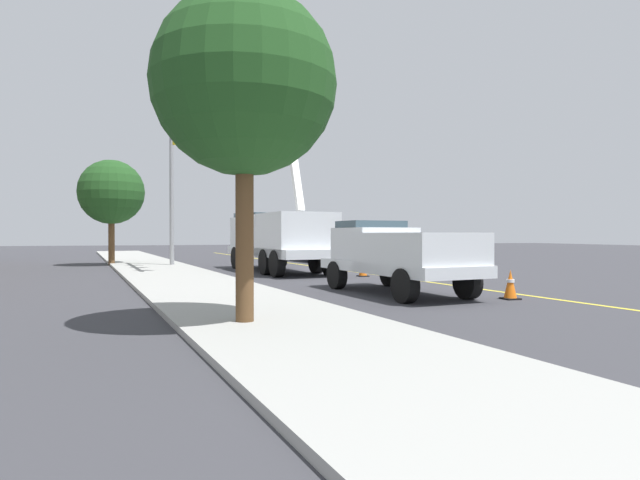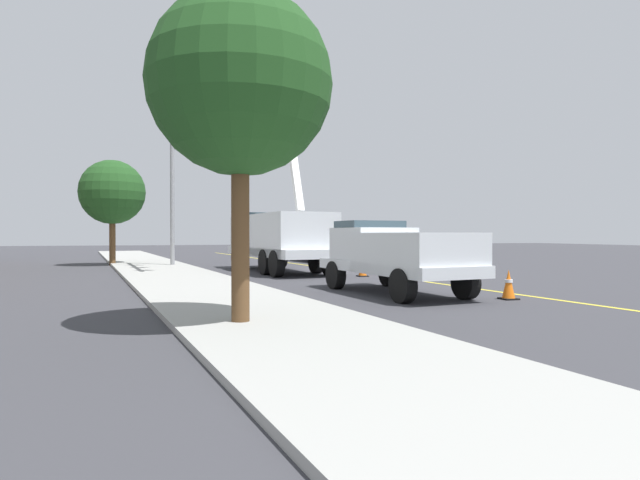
# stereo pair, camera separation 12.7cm
# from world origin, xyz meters

# --- Properties ---
(ground) EXTENTS (120.00, 120.00, 0.00)m
(ground) POSITION_xyz_m (0.00, 0.00, 0.00)
(ground) COLOR #38383D
(sidewalk_far_side) EXTENTS (59.98, 11.04, 0.12)m
(sidewalk_far_side) POSITION_xyz_m (-0.96, 7.68, 0.06)
(sidewalk_far_side) COLOR #9E9E99
(sidewalk_far_side) RESTS_ON ground
(lane_centre_stripe) EXTENTS (49.63, 6.38, 0.01)m
(lane_centre_stripe) POSITION_xyz_m (0.00, 0.00, 0.00)
(lane_centre_stripe) COLOR yellow
(lane_centre_stripe) RESTS_ON ground
(utility_bucket_truck) EXTENTS (8.45, 3.50, 6.75)m
(utility_bucket_truck) POSITION_xyz_m (-0.09, 2.96, 1.60)
(utility_bucket_truck) COLOR silver
(utility_bucket_truck) RESTS_ON ground
(service_pickup_truck) EXTENTS (5.82, 2.78, 2.06)m
(service_pickup_truck) POSITION_xyz_m (-9.71, 1.76, 1.12)
(service_pickup_truck) COLOR silver
(service_pickup_truck) RESTS_ON ground
(passing_minivan) EXTENTS (5.00, 2.48, 1.69)m
(passing_minivan) POSITION_xyz_m (7.80, -1.07, 0.97)
(passing_minivan) COLOR navy
(passing_minivan) RESTS_ON ground
(traffic_cone_leading) EXTENTS (0.40, 0.40, 0.76)m
(traffic_cone_leading) POSITION_xyz_m (-11.74, -0.42, 0.37)
(traffic_cone_leading) COLOR black
(traffic_cone_leading) RESTS_ON ground
(traffic_cone_mid_front) EXTENTS (0.40, 0.40, 0.72)m
(traffic_cone_mid_front) POSITION_xyz_m (-3.81, 0.41, 0.36)
(traffic_cone_mid_front) COLOR black
(traffic_cone_mid_front) RESTS_ON ground
(traffic_cone_mid_rear) EXTENTS (0.40, 0.40, 0.78)m
(traffic_cone_mid_rear) POSITION_xyz_m (4.45, 1.86, 0.38)
(traffic_cone_mid_rear) COLOR black
(traffic_cone_mid_rear) RESTS_ON ground
(traffic_signal_mast) EXTENTS (7.29, 1.17, 7.75)m
(traffic_signal_mast) POSITION_xyz_m (2.28, 7.06, 5.44)
(traffic_signal_mast) COLOR gray
(traffic_signal_mast) RESTS_ON ground
(street_tree_left) EXTENTS (3.27, 3.27, 5.96)m
(street_tree_left) POSITION_xyz_m (-13.84, 6.71, 4.30)
(street_tree_left) COLOR brown
(street_tree_left) RESTS_ON ground
(street_tree_right) EXTENTS (3.39, 3.39, 5.59)m
(street_tree_right) POSITION_xyz_m (6.93, 10.38, 3.87)
(street_tree_right) COLOR brown
(street_tree_right) RESTS_ON ground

